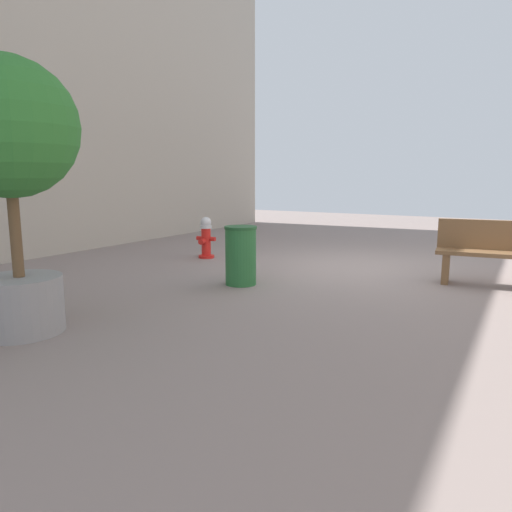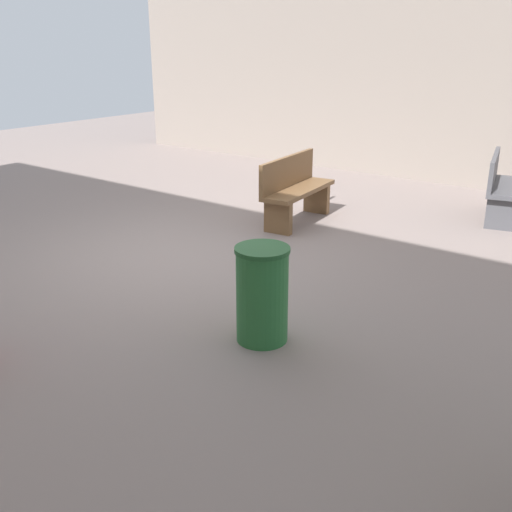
# 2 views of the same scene
# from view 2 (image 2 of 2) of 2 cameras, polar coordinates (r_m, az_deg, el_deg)

# --- Properties ---
(ground_plane) EXTENTS (23.40, 23.40, 0.00)m
(ground_plane) POSITION_cam_2_polar(r_m,az_deg,el_deg) (7.40, -7.81, 0.09)
(ground_plane) COLOR gray
(bench_near) EXTENTS (1.57, 0.60, 0.95)m
(bench_near) POSITION_cam_2_polar(r_m,az_deg,el_deg) (8.60, 3.76, 6.46)
(bench_near) COLOR brown
(bench_near) RESTS_ON ground_plane
(bench_far) EXTENTS (1.52, 0.76, 0.95)m
(bench_far) POSITION_cam_2_polar(r_m,az_deg,el_deg) (9.46, 22.49, 6.21)
(bench_far) COLOR #4C4C51
(bench_far) RESTS_ON ground_plane
(trash_bin) EXTENTS (0.48, 0.48, 0.87)m
(trash_bin) POSITION_cam_2_polar(r_m,az_deg,el_deg) (5.14, 0.59, -3.70)
(trash_bin) COLOR #266633
(trash_bin) RESTS_ON ground_plane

